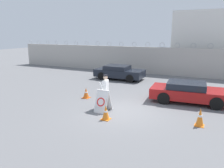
{
  "coord_description": "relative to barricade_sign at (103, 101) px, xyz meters",
  "views": [
    {
      "loc": [
        4.15,
        -9.89,
        3.92
      ],
      "look_at": [
        -1.27,
        1.35,
        1.03
      ],
      "focal_mm": 35.0,
      "sensor_mm": 36.0,
      "label": 1
    }
  ],
  "objects": [
    {
      "name": "ground_plane",
      "position": [
        0.91,
        0.51,
        -0.56
      ],
      "size": [
        90.0,
        90.0,
        0.0
      ],
      "primitive_type": "plane",
      "color": "slate"
    },
    {
      "name": "traffic_cone_far",
      "position": [
        0.64,
        -0.89,
        -0.22
      ],
      "size": [
        0.4,
        0.4,
        0.7
      ],
      "color": "orange",
      "rests_on": "ground_plane"
    },
    {
      "name": "parked_car_front_coupe",
      "position": [
        -2.56,
        7.83,
        0.06
      ],
      "size": [
        4.23,
        2.01,
        1.2
      ],
      "rotation": [
        0.0,
        0.0,
        0.01
      ],
      "color": "black",
      "rests_on": "ground_plane"
    },
    {
      "name": "perimeter_wall",
      "position": [
        0.91,
        11.66,
        0.76
      ],
      "size": [
        36.0,
        0.3,
        3.08
      ],
      "color": "#ADA8A0",
      "rests_on": "ground_plane"
    },
    {
      "name": "traffic_cone_mid",
      "position": [
        -2.07,
        1.69,
        -0.24
      ],
      "size": [
        0.43,
        0.43,
        0.64
      ],
      "color": "orange",
      "rests_on": "ground_plane"
    },
    {
      "name": "parked_car_rear_sedan",
      "position": [
        3.78,
        3.56,
        0.06
      ],
      "size": [
        4.54,
        2.28,
        1.19
      ],
      "rotation": [
        0.0,
        0.0,
        0.09
      ],
      "color": "black",
      "rests_on": "ground_plane"
    },
    {
      "name": "building_block",
      "position": [
        4.27,
        16.37,
        2.5
      ],
      "size": [
        7.25,
        5.73,
        6.12
      ],
      "color": "silver",
      "rests_on": "ground_plane"
    },
    {
      "name": "security_guard",
      "position": [
        -0.18,
        0.67,
        0.44
      ],
      "size": [
        0.38,
        0.66,
        1.79
      ],
      "rotation": [
        0.0,
        0.0,
        -1.45
      ],
      "color": "black",
      "rests_on": "ground_plane"
    },
    {
      "name": "traffic_cone_near",
      "position": [
        4.64,
        0.24,
        -0.16
      ],
      "size": [
        0.4,
        0.4,
        0.8
      ],
      "color": "orange",
      "rests_on": "ground_plane"
    },
    {
      "name": "barricade_sign",
      "position": [
        0.0,
        0.0,
        0.0
      ],
      "size": [
        0.7,
        0.85,
        1.13
      ],
      "rotation": [
        0.0,
        0.0,
        -0.01
      ],
      "color": "white",
      "rests_on": "ground_plane"
    }
  ]
}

